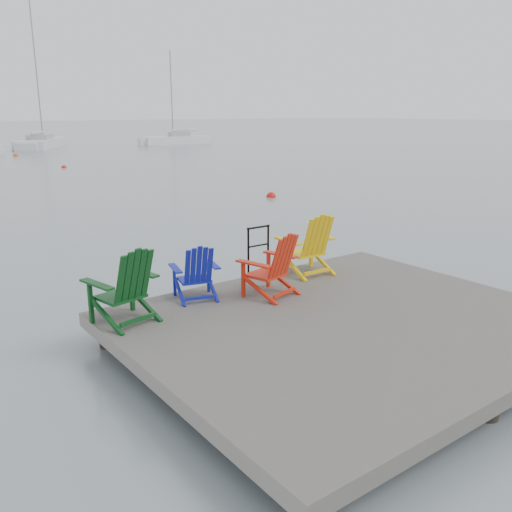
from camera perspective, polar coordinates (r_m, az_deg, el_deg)
ground at (r=8.06m, az=9.43°, el=-9.81°), size 400.00×400.00×0.00m
dock at (r=7.93m, az=9.53°, el=-7.53°), size 6.00×5.00×1.40m
handrail at (r=9.61m, az=0.25°, el=1.07°), size 0.48×0.04×0.90m
chair_green at (r=7.65m, az=-13.56°, el=-3.00°), size 0.98×0.93×1.09m
chair_blue at (r=8.44m, az=-6.33°, el=-1.67°), size 0.83×0.78×0.89m
chair_red at (r=8.53m, az=1.79°, el=-0.91°), size 0.95×0.90×1.03m
chair_yellow at (r=9.71m, az=5.64°, el=1.27°), size 0.92×0.86×1.12m
sailboat_mid at (r=56.45m, az=-21.60°, el=10.94°), size 7.26×10.17×13.81m
sailboat_far at (r=58.51m, az=-8.36°, el=11.92°), size 6.92×2.53×9.55m
buoy_a at (r=21.99m, az=1.60°, el=6.23°), size 0.40×0.40×0.40m
buoy_c at (r=35.59m, az=-19.56°, el=8.75°), size 0.31×0.31×0.31m
buoy_d at (r=46.31m, az=-23.95°, el=9.59°), size 0.38×0.38×0.38m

